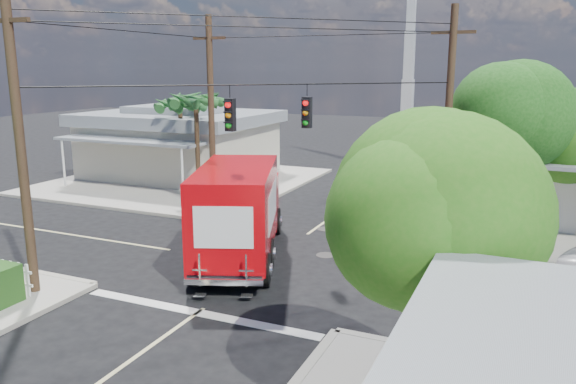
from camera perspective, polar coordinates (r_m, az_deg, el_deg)
The scene contains 12 objects.
ground at distance 19.80m, azimuth -2.36°, elevation -7.39°, with size 120.00×120.00×0.00m, color black.
sidewalk_nw at distance 34.21m, azimuth -10.73°, elevation 1.08°, with size 14.12×14.12×0.14m.
road_markings at distance 18.58m, azimuth -4.38°, elevation -8.77°, with size 32.00×32.00×0.01m.
building_nw at distance 35.78m, azimuth -10.92°, elevation 5.06°, with size 10.80×10.20×4.30m.
radio_tower at distance 37.51m, azimuth 12.09°, elevation 10.59°, with size 0.80×0.80×17.00m.
tree_ne_front at distance 23.55m, azimuth 21.36°, elevation 6.87°, with size 4.21×4.14×6.66m.
tree_se at distance 9.90m, azimuth 15.74°, elevation -3.80°, with size 3.67×3.54×5.62m.
palm_nw_front at distance 28.91m, azimuth -9.35°, elevation 9.01°, with size 3.01×3.08×5.59m.
palm_nw_back at distance 31.29m, azimuth -10.92°, elevation 8.52°, with size 3.01×3.08×5.19m.
utility_poles at distance 20.87m, azimuth -4.45°, elevation 6.81°, with size 12.00×10.68×9.00m.
vending_boxes at distance 23.74m, azimuth 18.80°, elevation -2.92°, with size 1.90×0.50×1.10m.
delivery_truck at distance 20.10m, azimuth -4.98°, elevation -1.90°, with size 5.05×8.24×3.44m.
Camera 1 is at (8.25, -16.69, 6.75)m, focal length 35.00 mm.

